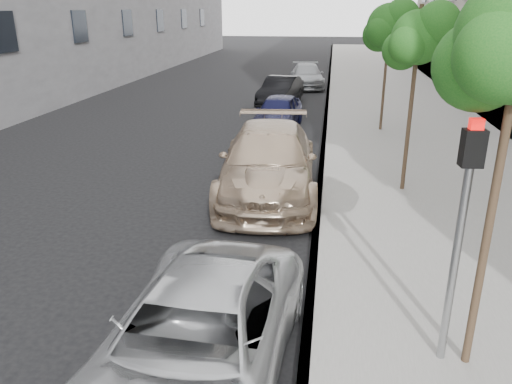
% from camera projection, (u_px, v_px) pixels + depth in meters
% --- Properties ---
extents(sidewalk, '(6.40, 72.00, 0.14)m').
position_uv_depth(sidewalk, '(386.00, 92.00, 27.09)').
color(sidewalk, gray).
rests_on(sidewalk, ground).
extents(curb, '(0.15, 72.00, 0.14)m').
position_uv_depth(curb, '(328.00, 90.00, 27.52)').
color(curb, '#9E9B93').
rests_on(curb, ground).
extents(tree_mid, '(1.59, 1.39, 4.38)m').
position_uv_depth(tree_mid, '(420.00, 37.00, 11.13)').
color(tree_mid, '#38281C').
rests_on(tree_mid, sidewalk).
extents(tree_far, '(1.85, 1.65, 4.53)m').
position_uv_depth(tree_far, '(390.00, 26.00, 17.15)').
color(tree_far, '#38281C').
rests_on(tree_far, sidewalk).
extents(signal_pole, '(0.26, 0.20, 3.11)m').
position_uv_depth(signal_pole, '(462.00, 218.00, 5.75)').
color(signal_pole, '#939699').
rests_on(signal_pole, sidewalk).
extents(minivan, '(2.38, 4.75, 1.29)m').
position_uv_depth(minivan, '(196.00, 341.00, 5.91)').
color(minivan, '#BABDC0').
rests_on(minivan, ground).
extents(suv, '(2.70, 5.79, 1.63)m').
position_uv_depth(suv, '(269.00, 161.00, 12.24)').
color(suv, tan).
rests_on(suv, ground).
extents(sedan_blue, '(1.81, 3.86, 1.28)m').
position_uv_depth(sedan_blue, '(278.00, 112.00, 18.90)').
color(sedan_blue, black).
rests_on(sedan_blue, ground).
extents(sedan_black, '(1.98, 4.14, 1.31)m').
position_uv_depth(sedan_black, '(280.00, 91.00, 23.59)').
color(sedan_black, black).
rests_on(sedan_black, ground).
extents(sedan_rear, '(2.28, 4.64, 1.30)m').
position_uv_depth(sedan_rear, '(307.00, 76.00, 28.84)').
color(sedan_rear, gray).
rests_on(sedan_rear, ground).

